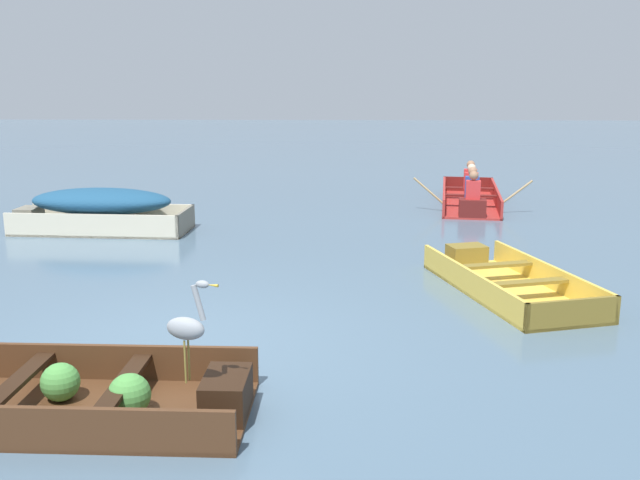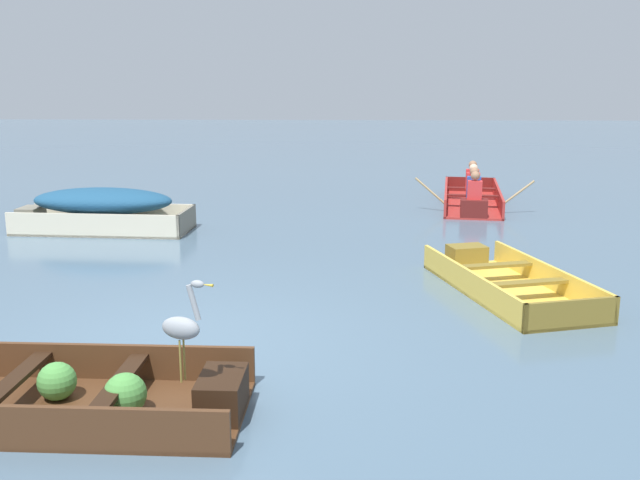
# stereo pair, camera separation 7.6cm
# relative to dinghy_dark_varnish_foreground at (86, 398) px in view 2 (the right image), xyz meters

# --- Properties ---
(ground_plane) EXTENTS (80.00, 80.00, 0.00)m
(ground_plane) POSITION_rel_dinghy_dark_varnish_foreground_xyz_m (0.36, 1.55, -0.14)
(ground_plane) COLOR slate
(dinghy_dark_varnish_foreground) EXTENTS (2.98, 1.34, 0.39)m
(dinghy_dark_varnish_foreground) POSITION_rel_dinghy_dark_varnish_foreground_xyz_m (0.00, 0.00, 0.00)
(dinghy_dark_varnish_foreground) COLOR #4C2D19
(dinghy_dark_varnish_foreground) RESTS_ON ground
(skiff_cream_near_moored) EXTENTS (3.15, 1.30, 0.79)m
(skiff_cream_near_moored) POSITION_rel_dinghy_dark_varnish_foreground_xyz_m (-2.25, 7.10, 0.33)
(skiff_cream_near_moored) COLOR beige
(skiff_cream_near_moored) RESTS_ON ground
(skiff_yellow_mid_moored) EXTENTS (1.91, 3.08, 0.34)m
(skiff_yellow_mid_moored) POSITION_rel_dinghy_dark_varnish_foreground_xyz_m (4.22, 3.66, -0.02)
(skiff_yellow_mid_moored) COLOR #E5BC47
(skiff_yellow_mid_moored) RESTS_ON ground
(rowboat_red_with_crew) EXTENTS (2.39, 3.58, 0.93)m
(rowboat_red_with_crew) POSITION_rel_dinghy_dark_varnish_foreground_xyz_m (4.87, 9.79, 0.09)
(rowboat_red_with_crew) COLOR #AD2D28
(rowboat_red_with_crew) RESTS_ON ground
(heron_on_dinghy) EXTENTS (0.45, 0.23, 0.84)m
(heron_on_dinghy) POSITION_rel_dinghy_dark_varnish_foreground_xyz_m (0.88, -0.21, 0.72)
(heron_on_dinghy) COLOR olive
(heron_on_dinghy) RESTS_ON dinghy_dark_varnish_foreground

